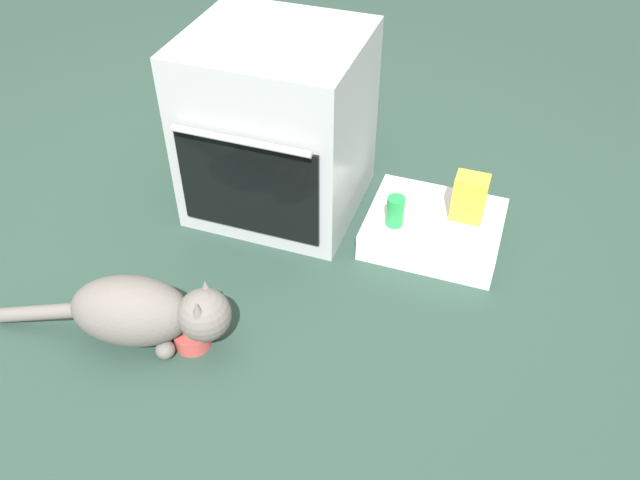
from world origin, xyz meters
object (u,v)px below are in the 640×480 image
object	(u,v)px
pantry_cabinet	(434,229)
soda_can	(395,211)
food_bowl	(192,336)
oven	(278,126)
cat	(144,312)
snack_bag	(470,198)

from	to	relation	value
pantry_cabinet	soda_can	world-z (taller)	soda_can
food_bowl	pantry_cabinet	bearing A→B (deg)	50.39
oven	pantry_cabinet	size ratio (longest dim) A/B	1.44
cat	snack_bag	xyz separation A→B (m)	(0.89, 0.84, 0.07)
oven	food_bowl	world-z (taller)	oven
cat	soda_can	size ratio (longest dim) A/B	6.80
cat	oven	bearing A→B (deg)	69.58
snack_bag	cat	bearing A→B (deg)	-136.57
oven	snack_bag	xyz separation A→B (m)	(0.75, 0.00, -0.15)
cat	soda_can	distance (m)	0.96
oven	snack_bag	bearing A→B (deg)	0.24
cat	snack_bag	distance (m)	1.22
food_bowl	snack_bag	size ratio (longest dim) A/B	0.68
food_bowl	cat	distance (m)	0.18
oven	pantry_cabinet	bearing A→B (deg)	-3.51
soda_can	cat	bearing A→B (deg)	-132.14
food_bowl	soda_can	bearing A→B (deg)	53.80
oven	food_bowl	distance (m)	0.87
cat	food_bowl	bearing A→B (deg)	-0.00
soda_can	pantry_cabinet	bearing A→B (deg)	32.62
food_bowl	cat	size ratio (longest dim) A/B	0.15
pantry_cabinet	snack_bag	distance (m)	0.19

